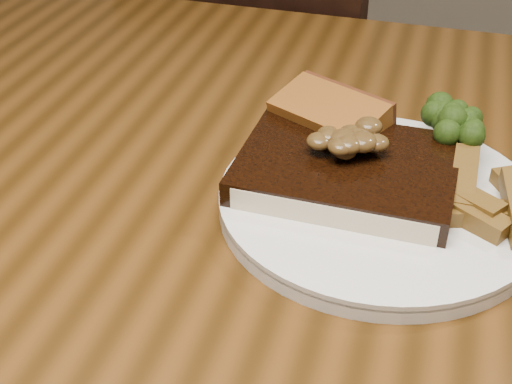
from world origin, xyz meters
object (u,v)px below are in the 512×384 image
potato_wedges (472,200)px  chair_far (264,137)px  plate (378,204)px  steak (347,171)px  garlic_bread (328,132)px  dining_table (243,312)px

potato_wedges → chair_far: bearing=119.6°
plate → steak: steak is taller
chair_far → garlic_bread: (0.20, -0.50, 0.32)m
dining_table → potato_wedges: bearing=16.7°
garlic_bread → potato_wedges: size_ratio=1.01×
chair_far → plate: bearing=124.3°
chair_far → dining_table: bearing=114.4°
steak → potato_wedges: same height
chair_far → garlic_bread: 0.62m
dining_table → garlic_bread: bearing=71.2°
garlic_bread → potato_wedges: (0.13, -0.07, 0.00)m
plate → garlic_bread: bearing=128.5°
chair_far → plate: 0.69m
dining_table → chair_far: 0.67m
dining_table → chair_far: bearing=104.1°
dining_table → garlic_bread: 0.17m
plate → steak: size_ratio=1.49×
dining_table → garlic_bread: (0.04, 0.12, 0.12)m
garlic_bread → potato_wedges: bearing=-3.9°
dining_table → plate: size_ratio=6.33×
dining_table → plate: plate is taller
steak → garlic_bread: steak is taller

